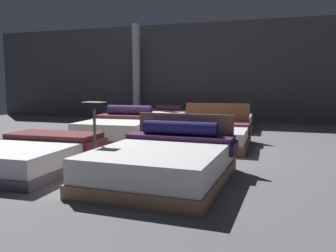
{
  "coord_description": "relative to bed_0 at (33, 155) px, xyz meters",
  "views": [
    {
      "loc": [
        2.49,
        -7.1,
        1.28
      ],
      "look_at": [
        0.22,
        -0.1,
        0.42
      ],
      "focal_mm": 37.17,
      "sensor_mm": 36.0,
      "label": 1
    }
  ],
  "objects": [
    {
      "name": "support_pillar",
      "position": [
        -1.48,
        7.59,
        1.54
      ],
      "size": [
        0.29,
        0.29,
        3.5
      ],
      "primitive_type": "cylinder",
      "color": "silver",
      "rests_on": "ground_plane"
    },
    {
      "name": "price_sign",
      "position": [
        1.13,
        -0.07,
        0.2
      ],
      "size": [
        0.28,
        0.24,
        1.05
      ],
      "color": "#3F3F44",
      "rests_on": "ground_plane"
    },
    {
      "name": "ground_plane",
      "position": [
        1.13,
        2.71,
        -0.22
      ],
      "size": [
        18.0,
        18.0,
        0.02
      ],
      "primitive_type": "cube",
      "color": "slate"
    },
    {
      "name": "bed_4",
      "position": [
        0.1,
        5.84,
        0.02
      ],
      "size": [
        1.66,
        2.17,
        0.65
      ],
      "rotation": [
        0.0,
        0.0,
        -0.04
      ],
      "color": "#2D333A",
      "rests_on": "ground_plane"
    },
    {
      "name": "bed_2",
      "position": [
        0.05,
        2.96,
        0.06
      ],
      "size": [
        1.72,
        2.02,
        0.79
      ],
      "rotation": [
        0.0,
        0.0,
        0.06
      ],
      "color": "brown",
      "rests_on": "ground_plane"
    },
    {
      "name": "bed_5",
      "position": [
        2.16,
        5.8,
        0.0
      ],
      "size": [
        1.5,
        1.98,
        0.44
      ],
      "rotation": [
        0.0,
        0.0,
        0.03
      ],
      "color": "brown",
      "rests_on": "ground_plane"
    },
    {
      "name": "bed_1",
      "position": [
        2.16,
        -0.04,
        0.04
      ],
      "size": [
        1.74,
        2.17,
        0.84
      ],
      "rotation": [
        0.0,
        0.0,
        -0.03
      ],
      "color": "#966D4F",
      "rests_on": "ground_plane"
    },
    {
      "name": "bed_3",
      "position": [
        2.23,
        2.87,
        0.0
      ],
      "size": [
        1.66,
        1.98,
        0.86
      ],
      "rotation": [
        0.0,
        0.0,
        0.03
      ],
      "color": "brown",
      "rests_on": "ground_plane"
    },
    {
      "name": "bed_0",
      "position": [
        0.0,
        0.0,
        0.0
      ],
      "size": [
        1.67,
        2.13,
        0.48
      ],
      "rotation": [
        0.0,
        0.0,
        0.03
      ],
      "color": "#57545F",
      "rests_on": "ground_plane"
    },
    {
      "name": "showroom_back_wall",
      "position": [
        1.13,
        8.01,
        1.54
      ],
      "size": [
        18.0,
        0.06,
        3.5
      ],
      "primitive_type": "cube",
      "color": "#47474C",
      "rests_on": "ground_plane"
    }
  ]
}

